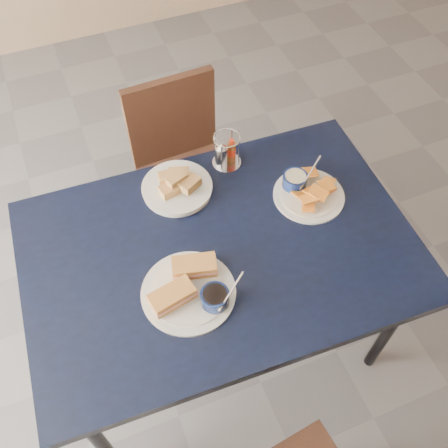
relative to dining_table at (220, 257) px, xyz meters
name	(u,v)px	position (x,y,z in m)	size (l,w,h in m)	color
ground	(233,321)	(0.08, 0.06, -0.69)	(6.00, 6.00, 0.00)	#56565B
dining_table	(220,257)	(0.00, 0.00, 0.00)	(1.35, 0.93, 0.75)	black
chair_far	(182,157)	(0.08, 0.68, -0.20)	(0.42, 0.40, 0.86)	black
sandwich_plate	(191,288)	(-0.15, -0.12, 0.08)	(0.32, 0.30, 0.12)	white
plantain_plate	(305,189)	(0.37, 0.11, 0.08)	(0.26, 0.26, 0.12)	white
bread_basket	(177,186)	(-0.05, 0.29, 0.08)	(0.25, 0.25, 0.08)	white
condiment_caddy	(225,153)	(0.16, 0.35, 0.12)	(0.11, 0.11, 0.14)	silver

